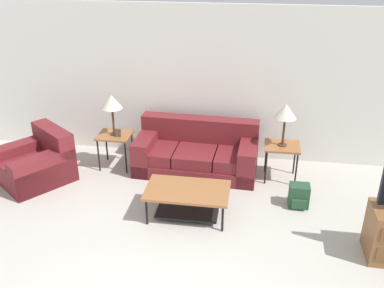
{
  "coord_description": "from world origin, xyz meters",
  "views": [
    {
      "loc": [
        0.87,
        -2.69,
        3.46
      ],
      "look_at": [
        0.02,
        2.84,
        0.8
      ],
      "focal_mm": 40.0,
      "sensor_mm": 36.0,
      "label": 1
    }
  ],
  "objects_px": {
    "side_table_right": "(282,149)",
    "couch": "(197,154)",
    "table_lamp_left": "(112,103)",
    "backpack": "(299,196)",
    "armchair": "(37,164)",
    "table_lamp_right": "(286,112)",
    "coffee_table": "(187,196)",
    "side_table_left": "(115,138)"
  },
  "relations": [
    {
      "from": "side_table_right",
      "to": "couch",
      "type": "bearing_deg",
      "value": 176.19
    },
    {
      "from": "table_lamp_left",
      "to": "backpack",
      "type": "xyz_separation_m",
      "value": [
        2.96,
        -0.77,
        -0.98
      ]
    },
    {
      "from": "armchair",
      "to": "table_lamp_right",
      "type": "relative_size",
      "value": 1.99
    },
    {
      "from": "couch",
      "to": "backpack",
      "type": "height_order",
      "value": "couch"
    },
    {
      "from": "couch",
      "to": "table_lamp_left",
      "type": "height_order",
      "value": "table_lamp_left"
    },
    {
      "from": "coffee_table",
      "to": "side_table_right",
      "type": "xyz_separation_m",
      "value": [
        1.29,
        1.25,
        0.21
      ]
    },
    {
      "from": "side_table_right",
      "to": "table_lamp_left",
      "type": "bearing_deg",
      "value": 180.0
    },
    {
      "from": "side_table_left",
      "to": "table_lamp_right",
      "type": "xyz_separation_m",
      "value": [
        2.71,
        0.0,
        0.62
      ]
    },
    {
      "from": "side_table_left",
      "to": "table_lamp_right",
      "type": "bearing_deg",
      "value": 0.0
    },
    {
      "from": "coffee_table",
      "to": "table_lamp_left",
      "type": "height_order",
      "value": "table_lamp_left"
    },
    {
      "from": "coffee_table",
      "to": "side_table_right",
      "type": "height_order",
      "value": "side_table_right"
    },
    {
      "from": "coffee_table",
      "to": "backpack",
      "type": "relative_size",
      "value": 3.33
    },
    {
      "from": "armchair",
      "to": "side_table_left",
      "type": "xyz_separation_m",
      "value": [
        1.09,
        0.61,
        0.24
      ]
    },
    {
      "from": "armchair",
      "to": "backpack",
      "type": "xyz_separation_m",
      "value": [
        4.05,
        -0.15,
        -0.12
      ]
    },
    {
      "from": "backpack",
      "to": "couch",
      "type": "bearing_deg",
      "value": 151.84
    },
    {
      "from": "table_lamp_right",
      "to": "backpack",
      "type": "distance_m",
      "value": 1.27
    },
    {
      "from": "coffee_table",
      "to": "side_table_left",
      "type": "height_order",
      "value": "side_table_left"
    },
    {
      "from": "side_table_left",
      "to": "coffee_table",
      "type": "bearing_deg",
      "value": -41.35
    },
    {
      "from": "armchair",
      "to": "table_lamp_right",
      "type": "height_order",
      "value": "table_lamp_right"
    },
    {
      "from": "armchair",
      "to": "backpack",
      "type": "distance_m",
      "value": 4.06
    },
    {
      "from": "couch",
      "to": "coffee_table",
      "type": "bearing_deg",
      "value": -87.35
    },
    {
      "from": "side_table_left",
      "to": "side_table_right",
      "type": "height_order",
      "value": "same"
    },
    {
      "from": "side_table_left",
      "to": "backpack",
      "type": "bearing_deg",
      "value": -14.51
    },
    {
      "from": "coffee_table",
      "to": "table_lamp_left",
      "type": "relative_size",
      "value": 1.67
    },
    {
      "from": "coffee_table",
      "to": "side_table_right",
      "type": "relative_size",
      "value": 1.93
    },
    {
      "from": "side_table_left",
      "to": "backpack",
      "type": "relative_size",
      "value": 1.73
    },
    {
      "from": "coffee_table",
      "to": "side_table_left",
      "type": "xyz_separation_m",
      "value": [
        -1.42,
        1.25,
        0.21
      ]
    },
    {
      "from": "armchair",
      "to": "side_table_right",
      "type": "xyz_separation_m",
      "value": [
        3.81,
        0.61,
        0.24
      ]
    },
    {
      "from": "couch",
      "to": "side_table_left",
      "type": "height_order",
      "value": "couch"
    },
    {
      "from": "coffee_table",
      "to": "side_table_left",
      "type": "bearing_deg",
      "value": 138.65
    },
    {
      "from": "couch",
      "to": "table_lamp_left",
      "type": "xyz_separation_m",
      "value": [
        -1.36,
        -0.09,
        0.85
      ]
    },
    {
      "from": "armchair",
      "to": "couch",
      "type": "bearing_deg",
      "value": 16.01
    },
    {
      "from": "armchair",
      "to": "side_table_left",
      "type": "distance_m",
      "value": 1.28
    },
    {
      "from": "side_table_right",
      "to": "table_lamp_left",
      "type": "relative_size",
      "value": 0.87
    },
    {
      "from": "table_lamp_right",
      "to": "side_table_left",
      "type": "bearing_deg",
      "value": -180.0
    },
    {
      "from": "couch",
      "to": "table_lamp_right",
      "type": "relative_size",
      "value": 2.94
    },
    {
      "from": "couch",
      "to": "armchair",
      "type": "xyz_separation_m",
      "value": [
        -2.45,
        -0.7,
        -0.01
      ]
    },
    {
      "from": "side_table_right",
      "to": "table_lamp_right",
      "type": "height_order",
      "value": "table_lamp_right"
    },
    {
      "from": "armchair",
      "to": "table_lamp_right",
      "type": "xyz_separation_m",
      "value": [
        3.81,
        0.61,
        0.86
      ]
    },
    {
      "from": "side_table_right",
      "to": "table_lamp_right",
      "type": "distance_m",
      "value": 0.62
    },
    {
      "from": "table_lamp_left",
      "to": "side_table_right",
      "type": "bearing_deg",
      "value": -0.0
    },
    {
      "from": "armchair",
      "to": "table_lamp_right",
      "type": "distance_m",
      "value": 3.95
    }
  ]
}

